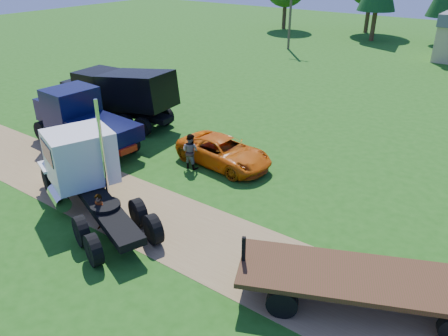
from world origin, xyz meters
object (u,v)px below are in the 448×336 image
Objects in this scene: white_semi_tractor at (82,168)px; black_dump_truck at (119,92)px; spectator_a at (100,212)px; flatbed_trailer at (365,283)px; navy_truck at (80,118)px; orange_pickup at (224,152)px.

white_semi_tractor is 0.97× the size of black_dump_truck.
black_dump_truck is at bearing 122.91° from spectator_a.
flatbed_trailer is at bearing -25.03° from black_dump_truck.
black_dump_truck reaches higher than navy_truck.
spectator_a is (-0.51, -7.83, 0.06)m from orange_pickup.
navy_truck is (-5.44, 4.05, -0.04)m from white_semi_tractor.
orange_pickup is at bearing -12.40° from black_dump_truck.
orange_pickup is 7.85m from spectator_a.
black_dump_truck reaches higher than orange_pickup.
navy_truck is at bearing -80.04° from black_dump_truck.
white_semi_tractor is 1.58× the size of orange_pickup.
black_dump_truck is at bearing 135.74° from flatbed_trailer.
white_semi_tractor is at bearing -55.85° from black_dump_truck.
navy_truck reaches higher than spectator_a.
navy_truck is 1.45× the size of orange_pickup.
spectator_a is at bearing -178.06° from orange_pickup.
navy_truck is 0.94× the size of flatbed_trailer.
black_dump_truck is 20.14m from flatbed_trailer.
black_dump_truck is at bearing 88.17° from orange_pickup.
black_dump_truck reaches higher than flatbed_trailer.
orange_pickup is (8.19, 2.73, -0.94)m from navy_truck.
white_semi_tractor is 5.26× the size of spectator_a.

